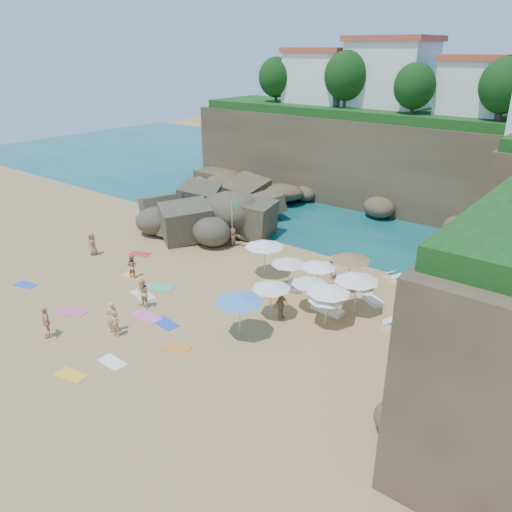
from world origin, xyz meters
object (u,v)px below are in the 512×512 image
Objects in this scene: parasol_0 at (289,262)px; person_stand_1 at (132,266)px; lounger_0 at (301,289)px; person_stand_3 at (281,305)px; rock_outcrop at (197,234)px; flag_pole at (233,218)px; parasol_2 at (357,278)px; person_stand_6 at (112,317)px; parasol_1 at (264,244)px; person_stand_2 at (332,268)px; person_stand_5 at (233,237)px; person_stand_4 at (402,327)px.

parasol_0 is 10.34m from person_stand_1.
lounger_0 is 1.24× the size of person_stand_3.
parasol_0 is at bearing -164.16° from person_stand_1.
rock_outcrop reaches higher than person_stand_1.
flag_pole is 2.21× the size of person_stand_1.
parasol_2 reaches higher than person_stand_6.
person_stand_3 is at bearing -107.21° from lounger_0.
flag_pole is at bearing -112.74° from person_stand_1.
rock_outcrop is 12.38m from parasol_0.
person_stand_1 is at bearing -160.72° from parasol_2.
parasol_1 is (-2.46, 0.76, 0.33)m from parasol_0.
parasol_2 is 4.41m from lounger_0.
lounger_0 is at bearing 174.30° from person_stand_6.
lounger_0 is (0.75, 0.38, -1.76)m from parasol_0.
lounger_0 is 1.12× the size of person_stand_6.
flag_pole reaches higher than person_stand_3.
parasol_1 is at bearing 162.73° from parasol_0.
parasol_1 is 3.85m from lounger_0.
person_stand_2 is at bearing 45.28° from lounger_0.
parasol_1 is at bearing -17.78° from rock_outcrop.
parasol_0 is 1.09× the size of lounger_0.
parasol_1 reaches higher than person_stand_5.
parasol_1 reaches higher than person_stand_1.
person_stand_4 reaches higher than rock_outcrop.
person_stand_6 is at bearing -61.95° from rock_outcrop.
person_stand_6 is (7.24, -13.58, 0.90)m from rock_outcrop.
parasol_2 is 14.59m from person_stand_1.
person_stand_5 is at bearing 127.09° from lounger_0.
lounger_0 is 1.37× the size of person_stand_5.
person_stand_1 is (-9.82, -5.23, 0.64)m from lounger_0.
parasol_1 is at bearing -151.95° from person_stand_1.
person_stand_1 is at bearing -141.28° from person_stand_4.
person_stand_2 is at bearing 173.46° from person_stand_4.
flag_pole is 1.73× the size of lounger_0.
person_stand_1 is 0.99× the size of person_stand_2.
parasol_1 is 1.75× the size of person_stand_5.
person_stand_6 is (-4.42, -9.87, -1.01)m from parasol_0.
parasol_2 is at bearing -6.55° from parasol_1.
parasol_2 is at bearing 175.74° from person_stand_2.
rock_outcrop is at bearing 167.00° from parasol_2.
person_stand_2 is (1.33, 3.05, -1.11)m from parasol_0.
parasol_1 is 10.77m from person_stand_4.
parasol_1 is at bearing 52.95° from person_stand_3.
flag_pole reaches higher than parasol_0.
parasol_1 is 1.28× the size of lounger_0.
parasol_2 is 1.70× the size of person_stand_5.
person_stand_4 is (8.00, -1.45, -0.95)m from parasol_0.
lounger_0 is at bearing 21.64° from person_stand_3.
parasol_0 is at bearing 34.79° from person_stand_3.
person_stand_3 is (0.98, -3.58, 0.66)m from lounger_0.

